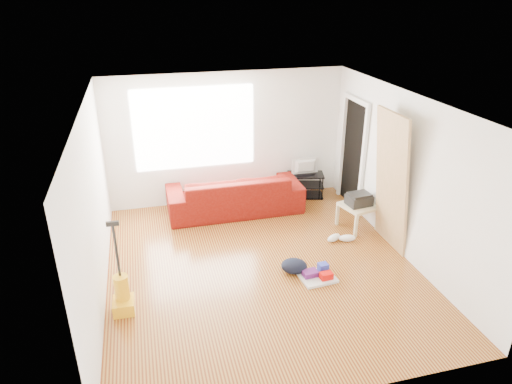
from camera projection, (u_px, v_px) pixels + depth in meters
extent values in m
cube|color=#65230E|center=(261.00, 266.00, 6.91)|extent=(4.50, 5.00, 0.01)
cube|color=white|center=(262.00, 103.00, 5.88)|extent=(4.50, 5.00, 0.01)
cube|color=white|center=(227.00, 139.00, 8.60)|extent=(4.50, 0.01, 2.50)
cube|color=white|center=(332.00, 299.00, 4.19)|extent=(4.50, 0.01, 2.50)
cube|color=white|center=(93.00, 209.00, 5.89)|extent=(0.01, 5.00, 2.50)
cube|color=white|center=(405.00, 176.00, 6.91)|extent=(0.01, 5.00, 2.50)
cube|color=white|center=(195.00, 128.00, 8.35)|extent=(2.20, 0.01, 1.50)
cube|color=white|center=(363.00, 163.00, 8.11)|extent=(0.06, 0.08, 2.00)
cube|color=white|center=(342.00, 148.00, 8.90)|extent=(0.06, 0.08, 2.00)
cube|color=white|center=(357.00, 100.00, 8.07)|extent=(0.06, 0.98, 0.08)
cube|color=black|center=(354.00, 155.00, 8.51)|extent=(0.01, 0.86, 1.98)
imported|color=#5A0602|center=(235.00, 210.00, 8.64)|extent=(2.48, 0.97, 0.72)
cube|color=black|center=(305.00, 195.00, 9.20)|extent=(0.78, 0.56, 0.03)
cube|color=black|center=(305.00, 185.00, 9.11)|extent=(0.78, 0.56, 0.03)
cube|color=black|center=(306.00, 175.00, 9.02)|extent=(0.78, 0.56, 0.03)
cylinder|color=black|center=(290.00, 189.00, 8.96)|extent=(0.02, 0.02, 0.48)
cylinder|color=black|center=(289.00, 182.00, 9.27)|extent=(0.02, 0.02, 0.48)
cylinder|color=black|center=(322.00, 189.00, 8.96)|extent=(0.02, 0.02, 0.48)
cylinder|color=black|center=(320.00, 182.00, 9.27)|extent=(0.02, 0.02, 0.48)
imported|color=black|center=(306.00, 167.00, 8.95)|extent=(0.55, 0.07, 0.31)
cube|color=#B7AF88|center=(358.00, 206.00, 7.87)|extent=(0.66, 0.66, 0.05)
cube|color=#B7AF88|center=(356.00, 226.00, 7.66)|extent=(0.05, 0.05, 0.39)
cube|color=#B7AF88|center=(337.00, 215.00, 8.04)|extent=(0.05, 0.05, 0.39)
cube|color=#B7AF88|center=(378.00, 219.00, 7.88)|extent=(0.05, 0.05, 0.39)
cube|color=#B7AF88|center=(358.00, 209.00, 8.27)|extent=(0.05, 0.05, 0.39)
cube|color=black|center=(359.00, 200.00, 7.83)|extent=(0.44, 0.35, 0.17)
cube|color=black|center=(360.00, 194.00, 7.78)|extent=(0.39, 0.31, 0.04)
cylinder|color=#133BAD|center=(217.00, 218.00, 8.34)|extent=(0.30, 0.30, 0.30)
cylinder|color=white|center=(215.00, 209.00, 8.26)|extent=(0.11, 0.11, 0.10)
cube|color=silver|center=(318.00, 278.00, 6.61)|extent=(0.53, 0.44, 0.04)
cube|color=red|center=(326.00, 276.00, 6.54)|extent=(0.19, 0.13, 0.10)
cube|color=#50175C|center=(310.00, 273.00, 6.61)|extent=(0.23, 0.18, 0.08)
cube|color=#2A37B2|center=(323.00, 268.00, 6.69)|extent=(0.15, 0.13, 0.14)
ellipsoid|color=black|center=(294.00, 272.00, 6.77)|extent=(0.47, 0.42, 0.21)
ellipsoid|color=white|center=(334.00, 238.00, 7.58)|extent=(0.31, 0.24, 0.12)
ellipsoid|color=white|center=(347.00, 238.00, 7.57)|extent=(0.30, 0.17, 0.12)
cube|color=#F0AB14|center=(124.00, 305.00, 5.93)|extent=(0.28, 0.31, 0.17)
cylinder|color=#F0AB14|center=(122.00, 287.00, 5.87)|extent=(0.19, 0.19, 0.34)
cylinder|color=black|center=(116.00, 251.00, 5.68)|extent=(0.03, 0.03, 0.72)
cube|color=black|center=(112.00, 224.00, 5.52)|extent=(0.15, 0.04, 0.06)
cube|color=#9F8449|center=(383.00, 244.00, 7.52)|extent=(0.28, 0.89, 2.22)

